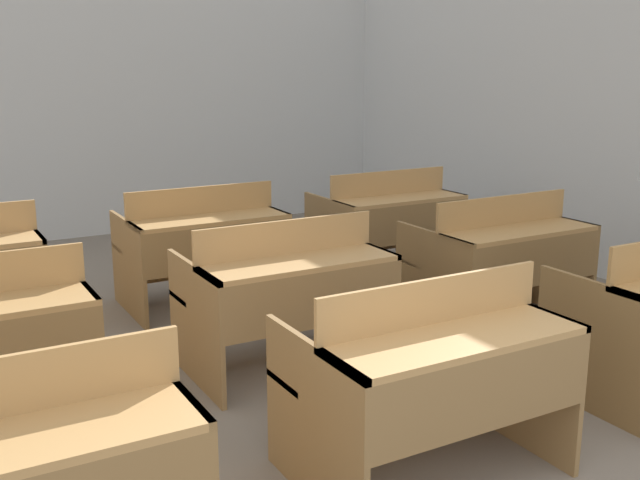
% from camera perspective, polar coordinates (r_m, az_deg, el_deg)
% --- Properties ---
extents(wall_back, '(6.79, 0.06, 3.15)m').
position_cam_1_polar(wall_back, '(8.08, -17.49, 11.33)').
color(wall_back, silver).
rests_on(wall_back, ground_plane).
extents(wall_right_with_window, '(0.06, 7.16, 3.15)m').
position_cam_1_polar(wall_right_with_window, '(6.73, 20.15, 10.85)').
color(wall_right_with_window, silver).
rests_on(wall_right_with_window, ground_plane).
extents(bench_front_center, '(1.13, 0.80, 0.90)m').
position_cam_1_polar(bench_front_center, '(3.30, 8.34, -10.05)').
color(bench_front_center, olive).
rests_on(bench_front_center, ground_plane).
extents(bench_second_center, '(1.13, 0.80, 0.90)m').
position_cam_1_polar(bench_second_center, '(4.39, -2.58, -3.95)').
color(bench_second_center, olive).
rests_on(bench_second_center, ground_plane).
extents(bench_second_right, '(1.13, 0.80, 0.90)m').
position_cam_1_polar(bench_second_right, '(5.30, 13.55, -1.26)').
color(bench_second_right, olive).
rests_on(bench_second_right, ground_plane).
extents(bench_third_center, '(1.13, 0.80, 0.90)m').
position_cam_1_polar(bench_third_center, '(5.61, -8.93, -0.27)').
color(bench_third_center, olive).
rests_on(bench_third_center, ground_plane).
extents(bench_third_right, '(1.13, 0.80, 0.90)m').
position_cam_1_polar(bench_third_right, '(6.36, 5.19, 1.46)').
color(bench_third_right, olive).
rests_on(bench_third_right, ground_plane).
extents(wastepaper_bin, '(0.32, 0.32, 0.37)m').
position_cam_1_polar(wastepaper_bin, '(7.62, 9.96, 1.09)').
color(wastepaper_bin, '#474C51').
rests_on(wastepaper_bin, ground_plane).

